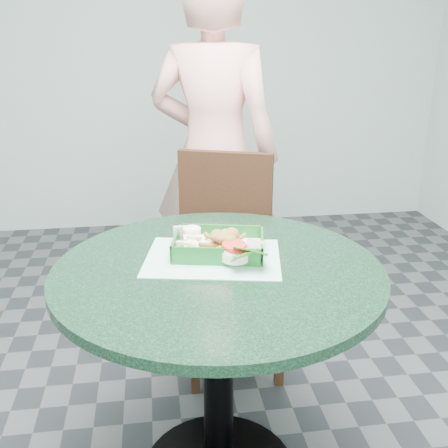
{
  "coord_description": "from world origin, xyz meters",
  "views": [
    {
      "loc": [
        -0.18,
        -1.37,
        1.41
      ],
      "look_at": [
        0.03,
        0.1,
        0.86
      ],
      "focal_mm": 42.0,
      "sensor_mm": 36.0,
      "label": 1
    }
  ],
  "objects": [
    {
      "name": "wall_back",
      "position": [
        0.0,
        2.5,
        1.4
      ],
      "size": [
        4.0,
        0.04,
        2.8
      ],
      "primitive_type": "cube",
      "color": "silver",
      "rests_on": "ground"
    },
    {
      "name": "cafe_table",
      "position": [
        0.0,
        0.0,
        0.58
      ],
      "size": [
        0.96,
        0.96,
        0.75
      ],
      "color": "black",
      "rests_on": "floor"
    },
    {
      "name": "dining_chair",
      "position": [
        0.14,
        0.7,
        0.53
      ],
      "size": [
        0.41,
        0.41,
        0.93
      ],
      "rotation": [
        0.0,
        0.0,
        -0.35
      ],
      "color": "brown",
      "rests_on": "floor"
    },
    {
      "name": "diner_person",
      "position": [
        0.12,
        1.04,
        0.97
      ],
      "size": [
        0.84,
        0.72,
        1.95
      ],
      "primitive_type": "imported",
      "rotation": [
        0.0,
        0.0,
        2.71
      ],
      "color": "#E7A095",
      "rests_on": "floor"
    },
    {
      "name": "placemat",
      "position": [
        -0.01,
        0.06,
        0.75
      ],
      "size": [
        0.45,
        0.37,
        0.0
      ],
      "primitive_type": "cube",
      "rotation": [
        0.0,
        0.0,
        -0.19
      ],
      "color": "#94D3C3",
      "rests_on": "cafe_table"
    },
    {
      "name": "food_basket",
      "position": [
        0.02,
        0.1,
        0.77
      ],
      "size": [
        0.27,
        0.2,
        0.05
      ],
      "rotation": [
        0.0,
        0.0,
        -0.21
      ],
      "color": "#135A1D",
      "rests_on": "placemat"
    },
    {
      "name": "crab_sandwich",
      "position": [
        0.03,
        0.07,
        0.8
      ],
      "size": [
        0.13,
        0.13,
        0.08
      ],
      "rotation": [
        0.0,
        0.0,
        0.05
      ],
      "color": "tan",
      "rests_on": "food_basket"
    },
    {
      "name": "fries_pile",
      "position": [
        -0.06,
        0.07,
        0.79
      ],
      "size": [
        0.14,
        0.14,
        0.04
      ],
      "primitive_type": null,
      "rotation": [
        0.0,
        0.0,
        0.21
      ],
      "color": "#FCF1A8",
      "rests_on": "food_basket"
    },
    {
      "name": "sauce_ramekin",
      "position": [
        -0.07,
        0.14,
        0.8
      ],
      "size": [
        0.06,
        0.06,
        0.03
      ],
      "rotation": [
        0.0,
        0.0,
        0.43
      ],
      "color": "white",
      "rests_on": "food_basket"
    },
    {
      "name": "garnish_cup",
      "position": [
        0.08,
        0.01,
        0.79
      ],
      "size": [
        0.13,
        0.12,
        0.05
      ],
      "rotation": [
        0.0,
        0.0,
        0.42
      ],
      "color": "beige",
      "rests_on": "food_basket"
    }
  ]
}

